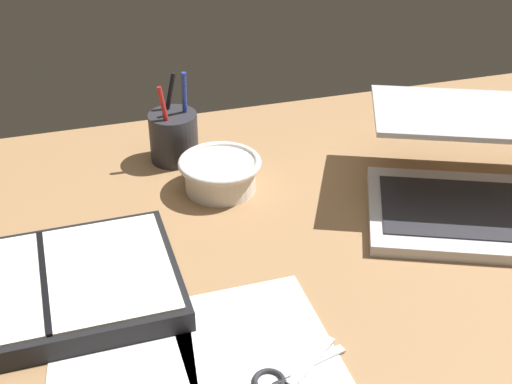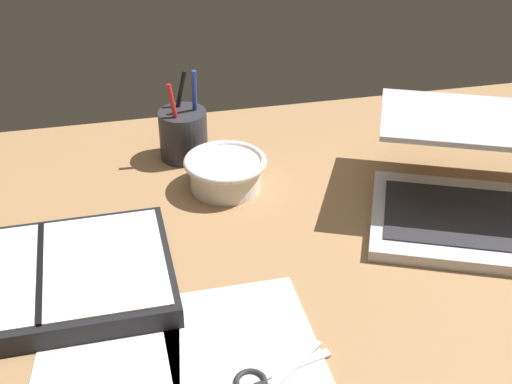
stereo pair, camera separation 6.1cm
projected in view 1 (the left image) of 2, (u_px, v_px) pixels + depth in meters
desk_top at (284, 268)px, 100.57cm from camera, size 140.00×100.00×2.00cm
laptop at (474, 178)px, 109.23cm from camera, size 41.79×42.34×14.59cm
bowl at (220, 173)px, 114.90cm from camera, size 13.47×13.47×5.48cm
pen_cup at (174, 136)px, 122.64cm from camera, size 8.34×8.34×15.99cm
planner at (46, 289)px, 92.41cm from camera, size 34.63×24.10×3.57cm
scissors at (285, 381)px, 80.90cm from camera, size 12.20×8.84×0.80cm
paper_sheet_front at (262, 359)px, 84.14cm from camera, size 18.34×27.18×0.16cm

